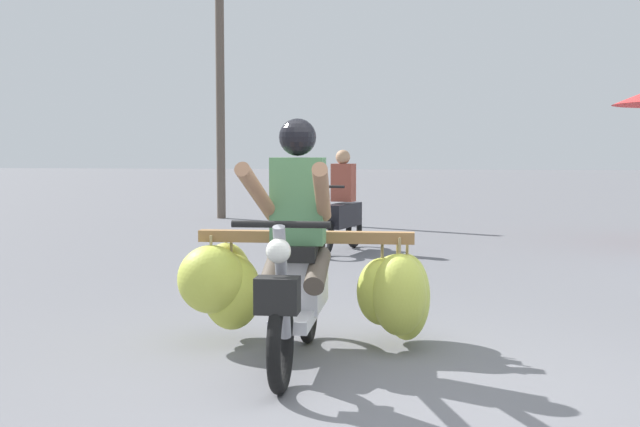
% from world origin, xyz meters
% --- Properties ---
extents(ground_plane, '(120.00, 120.00, 0.00)m').
position_xyz_m(ground_plane, '(0.00, 0.00, 0.00)').
color(ground_plane, slate).
extents(motorbike_main_loaded, '(1.82, 1.89, 1.58)m').
position_xyz_m(motorbike_main_loaded, '(-0.66, 1.07, 0.50)').
color(motorbike_main_loaded, black).
rests_on(motorbike_main_loaded, ground).
extents(motorbike_distant_ahead_left, '(0.62, 1.59, 1.40)m').
position_xyz_m(motorbike_distant_ahead_left, '(-1.11, 6.51, 0.57)').
color(motorbike_distant_ahead_left, black).
rests_on(motorbike_distant_ahead_left, ground).
extents(utility_pole, '(0.18, 0.18, 5.37)m').
position_xyz_m(utility_pole, '(-4.28, 11.61, 2.68)').
color(utility_pole, brown).
rests_on(utility_pole, ground).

